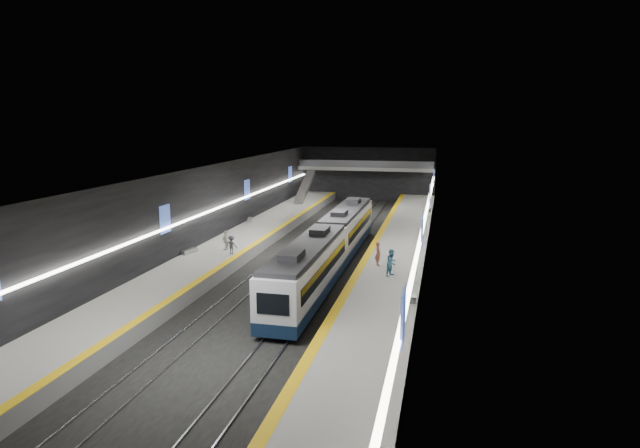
% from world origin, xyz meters
% --- Properties ---
extents(ground, '(70.00, 70.00, 0.00)m').
position_xyz_m(ground, '(0.00, 0.00, 0.00)').
color(ground, black).
rests_on(ground, ground).
extents(ceiling, '(20.00, 70.00, 0.04)m').
position_xyz_m(ceiling, '(0.00, 0.00, 8.00)').
color(ceiling, beige).
rests_on(ceiling, wall_left).
extents(wall_left, '(0.04, 70.00, 8.00)m').
position_xyz_m(wall_left, '(-10.00, 0.00, 4.00)').
color(wall_left, black).
rests_on(wall_left, ground).
extents(wall_right, '(0.04, 70.00, 8.00)m').
position_xyz_m(wall_right, '(10.00, 0.00, 4.00)').
color(wall_right, black).
rests_on(wall_right, ground).
extents(wall_back, '(20.00, 0.04, 8.00)m').
position_xyz_m(wall_back, '(0.00, 35.00, 4.00)').
color(wall_back, black).
rests_on(wall_back, ground).
extents(platform_left, '(5.00, 70.00, 1.00)m').
position_xyz_m(platform_left, '(-7.50, 0.00, 0.50)').
color(platform_left, slate).
rests_on(platform_left, ground).
extents(tile_surface_left, '(5.00, 70.00, 0.02)m').
position_xyz_m(tile_surface_left, '(-7.50, 0.00, 1.01)').
color(tile_surface_left, '#9A9A95').
rests_on(tile_surface_left, platform_left).
extents(tactile_strip_left, '(0.60, 70.00, 0.02)m').
position_xyz_m(tactile_strip_left, '(-5.30, 0.00, 1.02)').
color(tactile_strip_left, yellow).
rests_on(tactile_strip_left, platform_left).
extents(platform_right, '(5.00, 70.00, 1.00)m').
position_xyz_m(platform_right, '(7.50, 0.00, 0.50)').
color(platform_right, slate).
rests_on(platform_right, ground).
extents(tile_surface_right, '(5.00, 70.00, 0.02)m').
position_xyz_m(tile_surface_right, '(7.50, 0.00, 1.01)').
color(tile_surface_right, '#9A9A95').
rests_on(tile_surface_right, platform_right).
extents(tactile_strip_right, '(0.60, 70.00, 0.02)m').
position_xyz_m(tactile_strip_right, '(5.30, 0.00, 1.02)').
color(tactile_strip_right, yellow).
rests_on(tactile_strip_right, platform_right).
extents(rails, '(6.52, 70.00, 0.12)m').
position_xyz_m(rails, '(-0.00, 0.00, 0.06)').
color(rails, gray).
rests_on(rails, ground).
extents(train, '(2.69, 30.04, 3.60)m').
position_xyz_m(train, '(2.50, -3.99, 2.20)').
color(train, '#0F2039').
rests_on(train, ground).
extents(ad_posters, '(19.94, 53.50, 2.20)m').
position_xyz_m(ad_posters, '(-0.00, 1.00, 4.50)').
color(ad_posters, '#405DC0').
rests_on(ad_posters, wall_left).
extents(cove_light_left, '(0.25, 68.60, 0.12)m').
position_xyz_m(cove_light_left, '(-9.80, 0.00, 3.80)').
color(cove_light_left, white).
rests_on(cove_light_left, wall_left).
extents(cove_light_right, '(0.25, 68.60, 0.12)m').
position_xyz_m(cove_light_right, '(9.80, 0.00, 3.80)').
color(cove_light_right, white).
rests_on(cove_light_right, wall_right).
extents(mezzanine_bridge, '(20.00, 3.00, 1.50)m').
position_xyz_m(mezzanine_bridge, '(0.00, 32.93, 5.04)').
color(mezzanine_bridge, gray).
rests_on(mezzanine_bridge, wall_left).
extents(escalator, '(1.20, 7.50, 3.92)m').
position_xyz_m(escalator, '(-7.50, 26.00, 2.90)').
color(escalator, '#99999E').
rests_on(escalator, platform_left).
extents(bench_left_near, '(0.88, 1.69, 0.40)m').
position_xyz_m(bench_left_near, '(-9.50, -5.03, 1.20)').
color(bench_left_near, '#99999E').
rests_on(bench_left_near, platform_left).
extents(bench_left_far, '(0.82, 1.67, 0.39)m').
position_xyz_m(bench_left_far, '(-9.50, 9.50, 1.20)').
color(bench_left_far, '#99999E').
rests_on(bench_left_far, platform_left).
extents(bench_right_near, '(0.88, 1.88, 0.44)m').
position_xyz_m(bench_right_near, '(9.50, -12.61, 1.22)').
color(bench_right_near, '#99999E').
rests_on(bench_right_near, platform_right).
extents(bench_right_far, '(0.70, 1.99, 0.48)m').
position_xyz_m(bench_right_far, '(9.50, 20.69, 1.24)').
color(bench_right_far, '#99999E').
rests_on(bench_right_far, platform_right).
extents(passenger_right_a, '(0.67, 0.80, 1.86)m').
position_xyz_m(passenger_right_a, '(6.52, -5.12, 1.93)').
color(passenger_right_a, '#B96445').
rests_on(passenger_right_a, platform_right).
extents(passenger_right_b, '(1.10, 1.19, 1.97)m').
position_xyz_m(passenger_right_b, '(7.84, -7.68, 1.99)').
color(passenger_right_b, '#5192AF').
rests_on(passenger_right_b, platform_right).
extents(passenger_left_a, '(0.64, 1.09, 1.73)m').
position_xyz_m(passenger_left_a, '(-6.92, -3.21, 1.87)').
color(passenger_left_a, beige).
rests_on(passenger_left_a, platform_left).
extents(passenger_left_b, '(1.05, 0.65, 1.57)m').
position_xyz_m(passenger_left_b, '(-5.92, -4.40, 1.79)').
color(passenger_left_b, '#44454C').
rests_on(passenger_left_b, platform_left).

